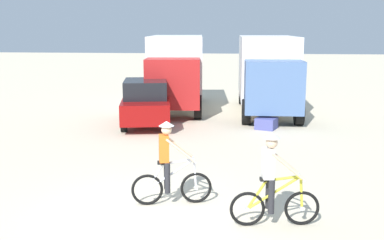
{
  "coord_description": "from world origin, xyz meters",
  "views": [
    {
      "loc": [
        1.8,
        -8.72,
        3.73
      ],
      "look_at": [
        0.46,
        4.48,
        1.1
      ],
      "focal_mm": 43.69,
      "sensor_mm": 36.0,
      "label": 1
    }
  ],
  "objects": [
    {
      "name": "sedan_parked",
      "position": [
        -1.8,
        8.94,
        0.88
      ],
      "size": [
        2.48,
        4.45,
        1.76
      ],
      "color": "maroon",
      "rests_on": "ground"
    },
    {
      "name": "box_truck_avon_van",
      "position": [
        3.04,
        12.09,
        1.87
      ],
      "size": [
        2.54,
        6.81,
        3.35
      ],
      "color": "white",
      "rests_on": "ground"
    },
    {
      "name": "supply_crate",
      "position": [
        2.84,
        8.58,
        0.21
      ],
      "size": [
        0.92,
        0.92,
        0.42
      ],
      "primitive_type": "cube",
      "rotation": [
        0.0,
        0.0,
        2.79
      ],
      "color": "#4C5199",
      "rests_on": "ground"
    },
    {
      "name": "ground_plane",
      "position": [
        0.0,
        0.0,
        0.0
      ],
      "size": [
        120.0,
        120.0,
        0.0
      ],
      "primitive_type": "plane",
      "color": "beige"
    },
    {
      "name": "cyclist_cowboy_hat",
      "position": [
        2.46,
        -0.21,
        0.85
      ],
      "size": [
        1.72,
        0.53,
        1.82
      ],
      "color": "black",
      "rests_on": "ground"
    },
    {
      "name": "cyclist_orange_shirt",
      "position": [
        0.35,
        0.7,
        0.85
      ],
      "size": [
        1.7,
        0.58,
        1.82
      ],
      "color": "black",
      "rests_on": "ground"
    },
    {
      "name": "box_truck_white_box",
      "position": [
        -1.13,
        12.87,
        1.87
      ],
      "size": [
        2.92,
        6.92,
        3.35
      ],
      "color": "white",
      "rests_on": "ground"
    }
  ]
}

